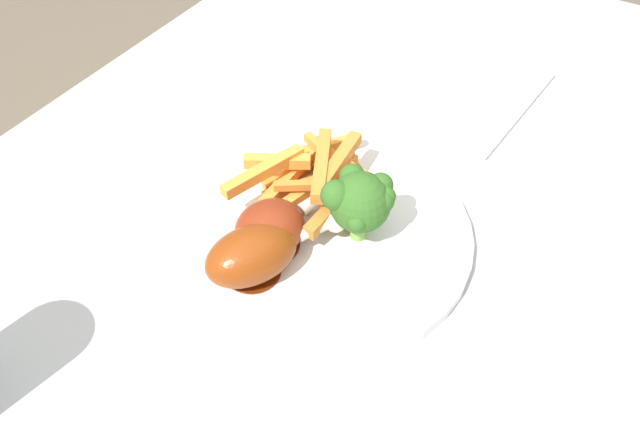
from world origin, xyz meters
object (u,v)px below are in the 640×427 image
Objects in this scene: dinner_plate at (320,233)px; broccoli_floret_front at (361,200)px; chicken_drumstick_near at (256,253)px; chicken_drumstick_far at (274,226)px; dining_table at (352,292)px; fork at (517,113)px; carrot_fries_pile at (313,174)px.

broccoli_floret_front reaches higher than dinner_plate.
chicken_drumstick_near is 1.10× the size of chicken_drumstick_far.
fork is at bearing 161.98° from dining_table.
chicken_drumstick_far is (0.08, 0.01, -0.00)m from carrot_fries_pile.
dining_table is at bearing -148.01° from broccoli_floret_front.
broccoli_floret_front is 0.28m from fork.
dining_table is 16.29× the size of broccoli_floret_front.
carrot_fries_pile is (-0.00, -0.05, 0.15)m from dining_table.
broccoli_floret_front is 0.43× the size of carrot_fries_pile.
dinner_plate is at bearing 143.46° from chicken_drumstick_far.
chicken_drumstick_near is (0.11, -0.04, 0.15)m from dining_table.
broccoli_floret_front reaches higher than dining_table.
dining_table is 0.17m from broccoli_floret_front.
carrot_fries_pile is (-0.04, -0.03, 0.03)m from dinner_plate.
dining_table is 7.07× the size of carrot_fries_pile.
chicken_drumstick_far is (0.04, -0.03, 0.03)m from dinner_plate.
dining_table is 0.15m from carrot_fries_pile.
dinner_plate reaches higher than fork.
chicken_drumstick_far reaches higher than dining_table.
fork reaches higher than dining_table.
carrot_fries_pile is (-0.03, -0.07, -0.02)m from broccoli_floret_front.
chicken_drumstick_far is at bearing -31.08° from dining_table.
dining_table is 9.70× the size of chicken_drumstick_far.
chicken_drumstick_far is at bearing 3.94° from carrot_fries_pile.
carrot_fries_pile is 0.11m from chicken_drumstick_near.
dining_table is 8.78× the size of chicken_drumstick_near.
dining_table is 0.12m from dinner_plate.
broccoli_floret_front is (0.03, 0.02, 0.17)m from dining_table.
chicken_drumstick_far reaches higher than fork.
chicken_drumstick_far is at bearing -36.54° from dinner_plate.
fork is at bearing 161.39° from chicken_drumstick_near.
dining_table is at bearing 148.92° from chicken_drumstick_far.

